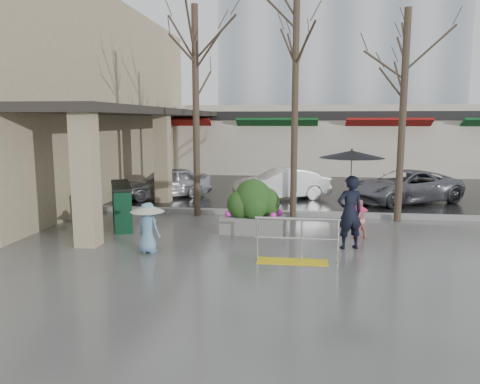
% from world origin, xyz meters
% --- Properties ---
extents(ground, '(120.00, 120.00, 0.00)m').
position_xyz_m(ground, '(0.00, 0.00, 0.00)').
color(ground, '#51514F').
rests_on(ground, ground).
extents(street_asphalt, '(120.00, 36.00, 0.01)m').
position_xyz_m(street_asphalt, '(0.00, 22.00, 0.01)').
color(street_asphalt, black).
rests_on(street_asphalt, ground).
extents(curb, '(120.00, 0.30, 0.15)m').
position_xyz_m(curb, '(0.00, 4.00, 0.07)').
color(curb, gray).
rests_on(curb, ground).
extents(near_building, '(6.00, 18.00, 8.00)m').
position_xyz_m(near_building, '(-9.00, 8.00, 4.00)').
color(near_building, tan).
rests_on(near_building, ground).
extents(canopy_slab, '(2.80, 18.00, 0.25)m').
position_xyz_m(canopy_slab, '(-4.80, 8.00, 3.62)').
color(canopy_slab, '#2D2823').
rests_on(canopy_slab, pillar_front).
extents(pillar_front, '(0.55, 0.55, 3.50)m').
position_xyz_m(pillar_front, '(-3.90, -0.50, 1.75)').
color(pillar_front, tan).
rests_on(pillar_front, ground).
extents(pillar_back, '(0.55, 0.55, 3.50)m').
position_xyz_m(pillar_back, '(-3.90, 6.00, 1.75)').
color(pillar_back, tan).
rests_on(pillar_back, ground).
extents(storefront_row, '(34.00, 6.74, 4.00)m').
position_xyz_m(storefront_row, '(2.00, 17.97, 2.01)').
color(storefront_row, beige).
rests_on(storefront_row, ground).
extents(office_tower, '(18.00, 12.00, 25.00)m').
position_xyz_m(office_tower, '(4.00, 30.00, 12.50)').
color(office_tower, '#8C99A8').
rests_on(office_tower, ground).
extents(handrail, '(1.90, 0.50, 1.03)m').
position_xyz_m(handrail, '(1.36, -1.20, 0.38)').
color(handrail, yellow).
rests_on(handrail, ground).
extents(tree_west, '(3.20, 3.20, 6.80)m').
position_xyz_m(tree_west, '(-2.00, 3.60, 5.08)').
color(tree_west, '#382B21').
rests_on(tree_west, ground).
extents(tree_midwest, '(3.20, 3.20, 7.00)m').
position_xyz_m(tree_midwest, '(1.20, 3.60, 5.23)').
color(tree_midwest, '#382B21').
rests_on(tree_midwest, ground).
extents(tree_mideast, '(3.20, 3.20, 6.50)m').
position_xyz_m(tree_mideast, '(4.50, 3.60, 4.86)').
color(tree_mideast, '#382B21').
rests_on(tree_mideast, ground).
extents(woman, '(1.59, 1.59, 2.50)m').
position_xyz_m(woman, '(2.67, 0.13, 1.58)').
color(woman, black).
rests_on(woman, ground).
extents(child_pink, '(0.64, 0.60, 1.06)m').
position_xyz_m(child_pink, '(3.00, 1.24, 0.59)').
color(child_pink, pink).
rests_on(child_pink, ground).
extents(child_blue, '(0.83, 0.83, 1.24)m').
position_xyz_m(child_blue, '(-2.19, -0.89, 0.76)').
color(child_blue, '#6795B8').
rests_on(child_blue, ground).
extents(planter, '(1.84, 1.08, 1.54)m').
position_xyz_m(planter, '(0.13, 1.43, 0.74)').
color(planter, slate).
rests_on(planter, ground).
extents(news_boxes, '(1.42, 2.30, 1.28)m').
position_xyz_m(news_boxes, '(-3.93, 1.79, 0.64)').
color(news_boxes, '#0B341E').
rests_on(news_boxes, ground).
extents(car_a, '(3.91, 3.25, 1.26)m').
position_xyz_m(car_a, '(-4.10, 6.96, 0.63)').
color(car_a, '#B8B8BD').
rests_on(car_a, ground).
extents(car_b, '(4.05, 2.64, 1.26)m').
position_xyz_m(car_b, '(0.64, 7.24, 0.63)').
color(car_b, white).
rests_on(car_b, ground).
extents(car_c, '(4.97, 4.09, 1.26)m').
position_xyz_m(car_c, '(5.40, 7.09, 0.63)').
color(car_c, slate).
rests_on(car_c, ground).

